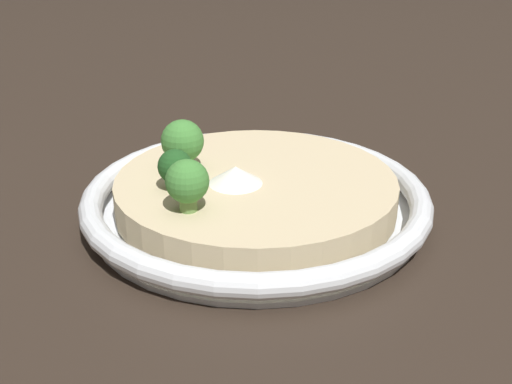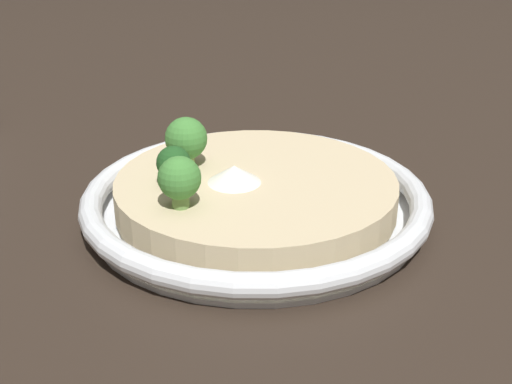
% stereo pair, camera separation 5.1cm
% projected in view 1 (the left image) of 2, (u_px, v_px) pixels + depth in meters
% --- Properties ---
extents(ground_plane, '(6.00, 6.00, 0.00)m').
position_uv_depth(ground_plane, '(256.00, 215.00, 0.52)').
color(ground_plane, '#2D231C').
extents(risotto_bowl, '(0.28, 0.28, 0.03)m').
position_uv_depth(risotto_bowl, '(256.00, 197.00, 0.51)').
color(risotto_bowl, silver).
rests_on(risotto_bowl, ground_plane).
extents(cheese_sprinkle, '(0.04, 0.04, 0.01)m').
position_uv_depth(cheese_sprinkle, '(237.00, 176.00, 0.49)').
color(cheese_sprinkle, white).
rests_on(cheese_sprinkle, risotto_bowl).
extents(broccoli_back_right, '(0.03, 0.03, 0.04)m').
position_uv_depth(broccoli_back_right, '(187.00, 183.00, 0.45)').
color(broccoli_back_right, '#668E47').
rests_on(broccoli_back_right, risotto_bowl).
extents(broccoli_right, '(0.03, 0.03, 0.03)m').
position_uv_depth(broccoli_right, '(175.00, 168.00, 0.48)').
color(broccoli_right, '#84A856').
rests_on(broccoli_right, risotto_bowl).
extents(broccoli_front_right, '(0.03, 0.03, 0.04)m').
position_uv_depth(broccoli_front_right, '(182.00, 142.00, 0.51)').
color(broccoli_front_right, '#84A856').
rests_on(broccoli_front_right, risotto_bowl).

